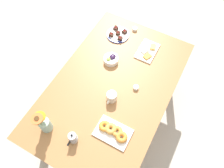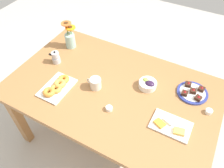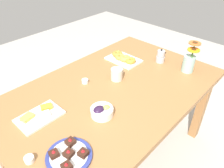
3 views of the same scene
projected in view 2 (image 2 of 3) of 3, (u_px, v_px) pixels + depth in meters
The scene contains 11 objects.
ground_plane at pixel (112, 136), 2.22m from camera, with size 6.00×6.00×0.00m, color #B7B2A8.
dining_table at pixel (112, 95), 1.74m from camera, with size 1.60×1.00×0.74m.
coffee_mug at pixel (95, 83), 1.65m from camera, with size 0.12×0.09×0.09m.
grape_bowl at pixel (148, 84), 1.66m from camera, with size 0.14×0.14×0.07m.
cheese_platter at pixel (171, 125), 1.44m from camera, with size 0.26×0.17×0.03m.
croissant_platter at pixel (57, 86), 1.66m from camera, with size 0.19×0.28×0.05m.
jam_cup_honey at pixel (109, 108), 1.53m from camera, with size 0.05×0.05×0.03m.
jam_cup_berry at pixel (209, 111), 1.51m from camera, with size 0.05×0.05×0.03m.
dessert_plate at pixel (192, 92), 1.63m from camera, with size 0.23×0.23×0.05m.
flower_vase at pixel (70, 39), 1.97m from camera, with size 0.12×0.11×0.24m.
moka_pot at pixel (56, 58), 1.84m from camera, with size 0.11×0.07×0.12m.
Camera 2 is at (-0.53, 0.98, 1.99)m, focal length 35.00 mm.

